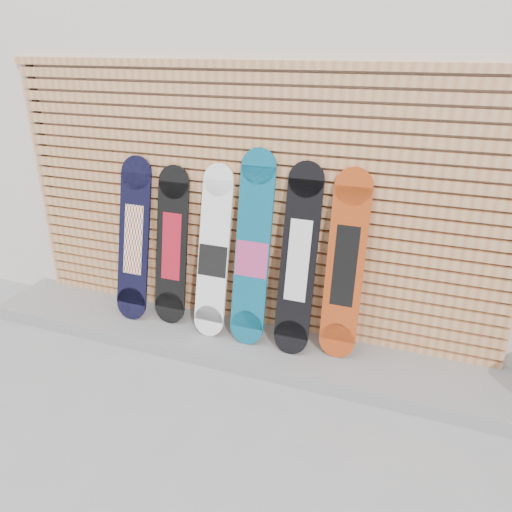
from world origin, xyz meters
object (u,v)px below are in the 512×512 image
at_px(snowboard_0, 134,240).
at_px(snowboard_1, 172,246).
at_px(snowboard_4, 298,261).
at_px(snowboard_2, 214,253).
at_px(snowboard_3, 252,251).
at_px(snowboard_5, 345,266).

distance_m(snowboard_0, snowboard_1, 0.36).
height_order(snowboard_0, snowboard_4, snowboard_4).
relative_size(snowboard_1, snowboard_4, 0.92).
distance_m(snowboard_2, snowboard_3, 0.35).
bearing_deg(snowboard_4, snowboard_2, 179.84).
bearing_deg(snowboard_2, snowboard_0, 179.63).
xyz_separation_m(snowboard_0, snowboard_1, (0.36, 0.03, -0.03)).
distance_m(snowboard_1, snowboard_2, 0.41).
distance_m(snowboard_1, snowboard_4, 1.14).
xyz_separation_m(snowboard_0, snowboard_4, (1.49, -0.01, 0.04)).
bearing_deg(snowboard_3, snowboard_2, 179.92).
bearing_deg(snowboard_3, snowboard_5, 3.17).
xyz_separation_m(snowboard_1, snowboard_4, (1.14, -0.04, 0.06)).
bearing_deg(snowboard_4, snowboard_0, 179.73).
height_order(snowboard_2, snowboard_5, snowboard_5).
bearing_deg(snowboard_5, snowboard_0, -178.90).
bearing_deg(snowboard_5, snowboard_2, -177.86).
xyz_separation_m(snowboard_1, snowboard_5, (1.49, 0.00, 0.05)).
xyz_separation_m(snowboard_0, snowboard_3, (1.11, -0.01, 0.06)).
xyz_separation_m(snowboard_1, snowboard_2, (0.41, -0.04, 0.01)).
relative_size(snowboard_0, snowboard_3, 0.91).
bearing_deg(snowboard_1, snowboard_3, -2.87).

